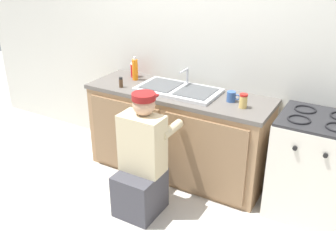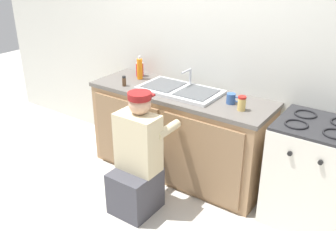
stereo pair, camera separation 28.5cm
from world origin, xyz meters
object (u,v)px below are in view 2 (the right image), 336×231
object	(u,v)px
soap_bottle_orange	(140,69)
sink_double_basin	(180,90)
plumber_person	(137,164)
soda_cup_red	(140,69)
condiment_jar	(242,103)
spice_bottle_pepper	(124,81)
coffee_mug	(231,99)
stove_range	(311,173)

from	to	relation	value
soap_bottle_orange	sink_double_basin	bearing A→B (deg)	-8.29
sink_double_basin	soap_bottle_orange	size ratio (longest dim) A/B	3.20
plumber_person	soda_cup_red	xyz separation A→B (m)	(-0.66, 0.88, 0.52)
condiment_jar	spice_bottle_pepper	xyz separation A→B (m)	(-1.24, -0.10, -0.01)
plumber_person	sink_double_basin	bearing A→B (deg)	92.64
sink_double_basin	soda_cup_red	bearing A→B (deg)	165.58
sink_double_basin	coffee_mug	world-z (taller)	sink_double_basin
sink_double_basin	soap_bottle_orange	distance (m)	0.58
soap_bottle_orange	spice_bottle_pepper	size ratio (longest dim) A/B	2.38
plumber_person	coffee_mug	bearing A→B (deg)	54.76
stove_range	plumber_person	distance (m)	1.47
condiment_jar	soap_bottle_orange	distance (m)	1.26
stove_range	condiment_jar	bearing A→B (deg)	-172.94
plumber_person	spice_bottle_pepper	bearing A→B (deg)	137.68
sink_double_basin	plumber_person	xyz separation A→B (m)	(0.03, -0.72, -0.46)
plumber_person	soda_cup_red	world-z (taller)	plumber_person
coffee_mug	plumber_person	bearing A→B (deg)	-125.24
plumber_person	soda_cup_red	distance (m)	1.22
coffee_mug	soap_bottle_orange	xyz separation A→B (m)	(-1.11, 0.08, 0.07)
sink_double_basin	condiment_jar	size ratio (longest dim) A/B	6.25
coffee_mug	soap_bottle_orange	size ratio (longest dim) A/B	0.50
coffee_mug	condiment_jar	bearing A→B (deg)	-31.71
stove_range	condiment_jar	size ratio (longest dim) A/B	7.25
sink_double_basin	stove_range	bearing A→B (deg)	-0.09
stove_range	soap_bottle_orange	size ratio (longest dim) A/B	3.71
sink_double_basin	soap_bottle_orange	world-z (taller)	soap_bottle_orange
plumber_person	condiment_jar	xyz separation A→B (m)	(0.65, 0.64, 0.51)
plumber_person	soda_cup_red	size ratio (longest dim) A/B	7.26
coffee_mug	spice_bottle_pepper	size ratio (longest dim) A/B	1.20
stove_range	soda_cup_red	xyz separation A→B (m)	(-1.95, 0.16, 0.52)
soda_cup_red	condiment_jar	bearing A→B (deg)	-10.45
stove_range	soda_cup_red	world-z (taller)	soda_cup_red
coffee_mug	spice_bottle_pepper	world-z (taller)	spice_bottle_pepper
sink_double_basin	plumber_person	size ratio (longest dim) A/B	0.72
condiment_jar	plumber_person	bearing A→B (deg)	-135.67
condiment_jar	coffee_mug	bearing A→B (deg)	148.29
stove_range	spice_bottle_pepper	distance (m)	1.95
soap_bottle_orange	plumber_person	bearing A→B (deg)	-53.29
condiment_jar	spice_bottle_pepper	world-z (taller)	condiment_jar
spice_bottle_pepper	stove_range	bearing A→B (deg)	5.53
plumber_person	soap_bottle_orange	distance (m)	1.14
sink_double_basin	condiment_jar	world-z (taller)	sink_double_basin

